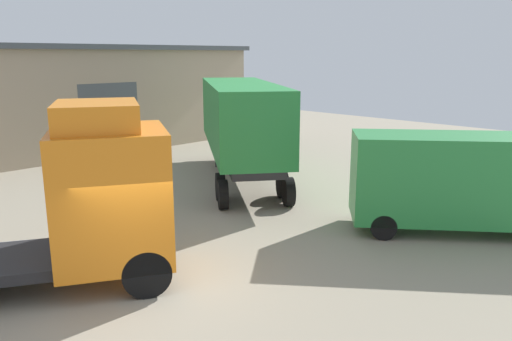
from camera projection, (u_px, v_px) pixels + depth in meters
ground_plane at (144, 295)px, 10.59m from camera, size 60.00×60.00×0.00m
tractor_unit_orange at (89, 200)px, 10.85m from camera, size 6.69×5.25×4.00m
container_trailer_green at (241, 119)px, 19.76m from camera, size 7.60×9.03×3.88m
delivery_van_green at (460, 180)px, 14.05m from camera, size 5.17×5.76×2.80m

